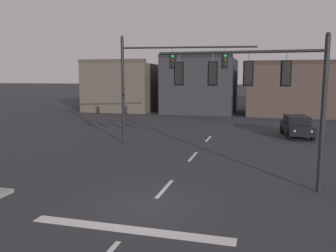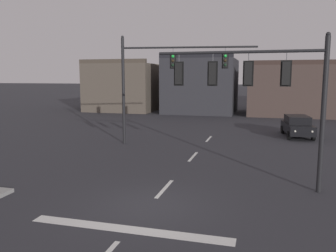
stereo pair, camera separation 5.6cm
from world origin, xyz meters
name	(u,v)px [view 1 (the left image)]	position (x,y,z in m)	size (l,w,h in m)	color
ground_plane	(150,206)	(0.00, 0.00, 0.00)	(400.00, 400.00, 0.00)	#2B2B30
stop_bar_paint	(129,229)	(0.00, -2.00, 0.00)	(6.40, 0.50, 0.01)	silver
lane_centreline	(165,189)	(0.00, 2.00, 0.00)	(0.16, 26.40, 0.01)	silver
signal_mast_near_side	(261,84)	(3.68, 3.27, 4.29)	(6.75, 0.42, 6.24)	black
signal_mast_far_side	(160,72)	(-2.85, 11.08, 4.86)	(8.83, 1.38, 7.28)	black
car_lot_nearside	(297,126)	(6.39, 16.75, 0.86)	(2.28, 4.59, 1.61)	black
building_row	(287,81)	(6.65, 34.15, 4.09)	(45.92, 12.28, 11.13)	brown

